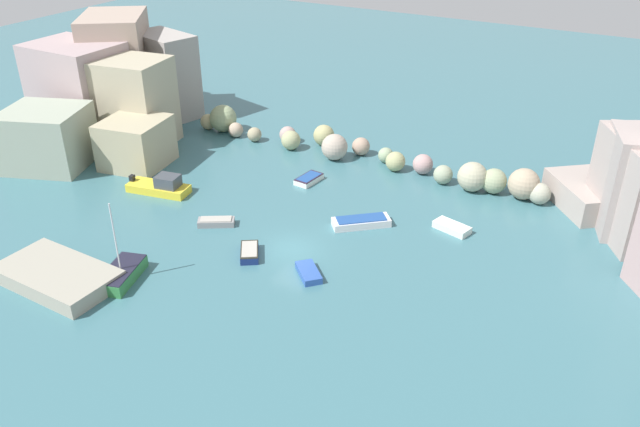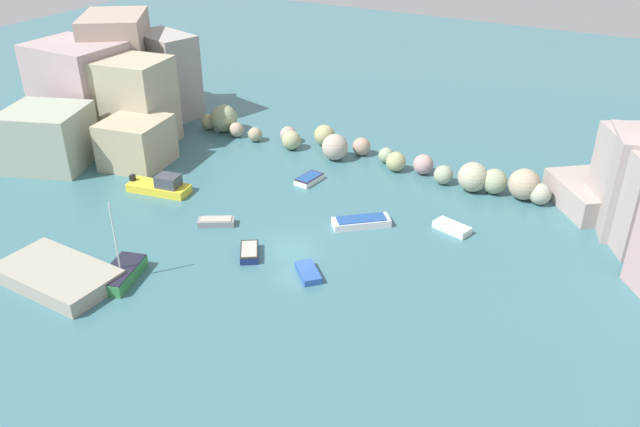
{
  "view_description": "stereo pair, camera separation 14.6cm",
  "coord_description": "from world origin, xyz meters",
  "px_view_note": "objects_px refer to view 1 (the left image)",
  "views": [
    {
      "loc": [
        21.16,
        -33.58,
        24.7
      ],
      "look_at": [
        0.0,
        4.11,
        1.0
      ],
      "focal_mm": 36.32,
      "sensor_mm": 36.0,
      "label": 1
    },
    {
      "loc": [
        21.29,
        -33.51,
        24.7
      ],
      "look_at": [
        0.0,
        4.11,
        1.0
      ],
      "focal_mm": 36.32,
      "sensor_mm": 36.0,
      "label": 2
    }
  ],
  "objects_px": {
    "moored_boat_6": "(309,179)",
    "moored_boat_4": "(161,186)",
    "moored_boat_5": "(216,222)",
    "moored_boat_0": "(121,274)",
    "moored_boat_2": "(361,222)",
    "moored_boat_7": "(452,227)",
    "moored_boat_3": "(250,252)",
    "moored_boat_1": "(309,273)",
    "stone_dock": "(57,276)"
  },
  "relations": [
    {
      "from": "moored_boat_6",
      "to": "moored_boat_4",
      "type": "bearing_deg",
      "value": -45.13
    },
    {
      "from": "moored_boat_5",
      "to": "moored_boat_0",
      "type": "bearing_deg",
      "value": 52.58
    },
    {
      "from": "moored_boat_5",
      "to": "moored_boat_2",
      "type": "bearing_deg",
      "value": 177.46
    },
    {
      "from": "moored_boat_0",
      "to": "moored_boat_4",
      "type": "distance_m",
      "value": 12.96
    },
    {
      "from": "moored_boat_7",
      "to": "moored_boat_3",
      "type": "bearing_deg",
      "value": 58.0
    },
    {
      "from": "moored_boat_0",
      "to": "moored_boat_3",
      "type": "relative_size",
      "value": 2.07
    },
    {
      "from": "moored_boat_0",
      "to": "moored_boat_4",
      "type": "bearing_deg",
      "value": 12.99
    },
    {
      "from": "moored_boat_0",
      "to": "moored_boat_4",
      "type": "relative_size",
      "value": 1.04
    },
    {
      "from": "moored_boat_1",
      "to": "moored_boat_5",
      "type": "distance_m",
      "value": 9.98
    },
    {
      "from": "moored_boat_5",
      "to": "moored_boat_6",
      "type": "height_order",
      "value": "moored_boat_5"
    },
    {
      "from": "stone_dock",
      "to": "moored_boat_4",
      "type": "relative_size",
      "value": 1.47
    },
    {
      "from": "moored_boat_2",
      "to": "moored_boat_5",
      "type": "bearing_deg",
      "value": 168.24
    },
    {
      "from": "moored_boat_6",
      "to": "moored_boat_3",
      "type": "bearing_deg",
      "value": 16.9
    },
    {
      "from": "moored_boat_7",
      "to": "moored_boat_5",
      "type": "bearing_deg",
      "value": 41.96
    },
    {
      "from": "moored_boat_4",
      "to": "moored_boat_6",
      "type": "relative_size",
      "value": 2.0
    },
    {
      "from": "moored_boat_0",
      "to": "moored_boat_2",
      "type": "relative_size",
      "value": 1.34
    },
    {
      "from": "moored_boat_1",
      "to": "moored_boat_2",
      "type": "relative_size",
      "value": 0.62
    },
    {
      "from": "moored_boat_7",
      "to": "moored_boat_2",
      "type": "bearing_deg",
      "value": 38.48
    },
    {
      "from": "moored_boat_1",
      "to": "moored_boat_6",
      "type": "distance_m",
      "value": 14.52
    },
    {
      "from": "stone_dock",
      "to": "moored_boat_7",
      "type": "bearing_deg",
      "value": 43.48
    },
    {
      "from": "moored_boat_2",
      "to": "moored_boat_5",
      "type": "xyz_separation_m",
      "value": [
        -9.75,
        -5.37,
        -0.05
      ]
    },
    {
      "from": "moored_boat_0",
      "to": "moored_boat_5",
      "type": "relative_size",
      "value": 1.98
    },
    {
      "from": "moored_boat_2",
      "to": "moored_boat_4",
      "type": "height_order",
      "value": "moored_boat_4"
    },
    {
      "from": "moored_boat_3",
      "to": "stone_dock",
      "type": "bearing_deg",
      "value": -79.52
    },
    {
      "from": "moored_boat_2",
      "to": "moored_boat_3",
      "type": "xyz_separation_m",
      "value": [
        -5.0,
        -7.74,
        -0.02
      ]
    },
    {
      "from": "moored_boat_0",
      "to": "moored_boat_2",
      "type": "distance_m",
      "value": 17.95
    },
    {
      "from": "moored_boat_2",
      "to": "moored_boat_5",
      "type": "distance_m",
      "value": 11.13
    },
    {
      "from": "moored_boat_3",
      "to": "moored_boat_7",
      "type": "distance_m",
      "value": 15.4
    },
    {
      "from": "moored_boat_6",
      "to": "moored_boat_0",
      "type": "bearing_deg",
      "value": -3.82
    },
    {
      "from": "moored_boat_1",
      "to": "moored_boat_3",
      "type": "xyz_separation_m",
      "value": [
        -4.91,
        0.11,
        0.07
      ]
    },
    {
      "from": "moored_boat_3",
      "to": "moored_boat_6",
      "type": "xyz_separation_m",
      "value": [
        -2.38,
        12.44,
        -0.03
      ]
    },
    {
      "from": "moored_boat_6",
      "to": "moored_boat_5",
      "type": "bearing_deg",
      "value": -7.2
    },
    {
      "from": "stone_dock",
      "to": "moored_boat_7",
      "type": "distance_m",
      "value": 28.22
    },
    {
      "from": "moored_boat_2",
      "to": "moored_boat_4",
      "type": "xyz_separation_m",
      "value": [
        -17.19,
        -3.18,
        0.26
      ]
    },
    {
      "from": "moored_boat_1",
      "to": "moored_boat_3",
      "type": "relative_size",
      "value": 0.96
    },
    {
      "from": "moored_boat_4",
      "to": "moored_boat_6",
      "type": "xyz_separation_m",
      "value": [
        9.81,
        7.88,
        -0.31
      ]
    },
    {
      "from": "stone_dock",
      "to": "moored_boat_0",
      "type": "xyz_separation_m",
      "value": [
        3.44,
        2.31,
        -0.07
      ]
    },
    {
      "from": "moored_boat_6",
      "to": "moored_boat_7",
      "type": "height_order",
      "value": "moored_boat_7"
    },
    {
      "from": "stone_dock",
      "to": "moored_boat_3",
      "type": "xyz_separation_m",
      "value": [
        9.16,
        8.97,
        -0.24
      ]
    },
    {
      "from": "moored_boat_4",
      "to": "moored_boat_5",
      "type": "relative_size",
      "value": 1.9
    },
    {
      "from": "moored_boat_1",
      "to": "moored_boat_7",
      "type": "relative_size",
      "value": 0.89
    },
    {
      "from": "stone_dock",
      "to": "moored_boat_2",
      "type": "relative_size",
      "value": 1.87
    },
    {
      "from": "moored_boat_2",
      "to": "moored_boat_5",
      "type": "height_order",
      "value": "moored_boat_2"
    },
    {
      "from": "moored_boat_1",
      "to": "moored_boat_4",
      "type": "relative_size",
      "value": 0.48
    },
    {
      "from": "moored_boat_7",
      "to": "moored_boat_4",
      "type": "bearing_deg",
      "value": 29.34
    },
    {
      "from": "stone_dock",
      "to": "moored_boat_5",
      "type": "height_order",
      "value": "stone_dock"
    },
    {
      "from": "moored_boat_2",
      "to": "moored_boat_7",
      "type": "distance_m",
      "value": 6.87
    },
    {
      "from": "stone_dock",
      "to": "moored_boat_4",
      "type": "distance_m",
      "value": 13.86
    },
    {
      "from": "moored_boat_2",
      "to": "moored_boat_6",
      "type": "bearing_deg",
      "value": 106.91
    },
    {
      "from": "moored_boat_3",
      "to": "moored_boat_6",
      "type": "height_order",
      "value": "moored_boat_3"
    }
  ]
}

